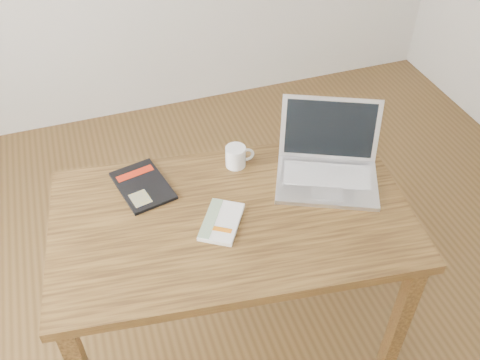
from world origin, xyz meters
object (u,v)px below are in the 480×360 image
object	(u,v)px
black_guidebook	(143,186)
white_guidebook	(221,222)
desk	(232,232)
laptop	(328,163)
coffee_mug	(236,156)

from	to	relation	value
black_guidebook	white_guidebook	bearing A→B (deg)	-63.07
desk	white_guidebook	bearing A→B (deg)	-142.92
white_guidebook	laptop	xyz separation A→B (m)	(0.46, 0.12, 0.05)
desk	laptop	xyz separation A→B (m)	(0.41, 0.09, 0.14)
black_guidebook	desk	bearing A→B (deg)	-54.57
desk	laptop	distance (m)	0.45
black_guidebook	laptop	world-z (taller)	laptop
white_guidebook	black_guidebook	world-z (taller)	white_guidebook
laptop	coffee_mug	world-z (taller)	laptop
desk	black_guidebook	bearing A→B (deg)	145.11
white_guidebook	desk	bearing A→B (deg)	62.10
coffee_mug	black_guidebook	bearing A→B (deg)	-174.29
desk	laptop	size ratio (longest dim) A/B	2.83
desk	coffee_mug	world-z (taller)	coffee_mug
white_guidebook	black_guidebook	size ratio (longest dim) A/B	0.82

